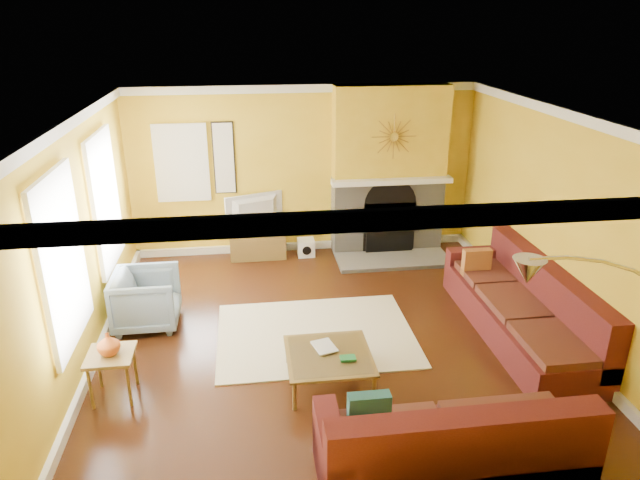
{
  "coord_description": "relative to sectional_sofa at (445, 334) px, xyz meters",
  "views": [
    {
      "loc": [
        -0.92,
        -5.87,
        3.7
      ],
      "look_at": [
        -0.08,
        0.4,
        1.18
      ],
      "focal_mm": 32.0,
      "sensor_mm": 36.0,
      "label": 1
    }
  ],
  "objects": [
    {
      "name": "floor",
      "position": [
        -1.15,
        0.7,
        -0.46
      ],
      "size": [
        5.5,
        6.0,
        0.02
      ],
      "primitive_type": "cube",
      "color": "#4C2410",
      "rests_on": "ground"
    },
    {
      "name": "ceiling",
      "position": [
        -1.15,
        0.7,
        2.26
      ],
      "size": [
        5.5,
        6.0,
        0.02
      ],
      "primitive_type": "cube",
      "color": "white",
      "rests_on": "ground"
    },
    {
      "name": "wall_back",
      "position": [
        -1.15,
        3.71,
        0.9
      ],
      "size": [
        5.5,
        0.02,
        2.7
      ],
      "primitive_type": "cube",
      "color": "gold",
      "rests_on": "ground"
    },
    {
      "name": "wall_front",
      "position": [
        -1.15,
        -2.31,
        0.9
      ],
      "size": [
        5.5,
        0.02,
        2.7
      ],
      "primitive_type": "cube",
      "color": "gold",
      "rests_on": "ground"
    },
    {
      "name": "wall_left",
      "position": [
        -3.91,
        0.7,
        0.9
      ],
      "size": [
        0.02,
        6.0,
        2.7
      ],
      "primitive_type": "cube",
      "color": "gold",
      "rests_on": "ground"
    },
    {
      "name": "wall_right",
      "position": [
        1.61,
        0.7,
        0.9
      ],
      "size": [
        0.02,
        6.0,
        2.7
      ],
      "primitive_type": "cube",
      "color": "gold",
      "rests_on": "ground"
    },
    {
      "name": "baseboard",
      "position": [
        -1.15,
        0.7,
        -0.39
      ],
      "size": [
        5.5,
        6.0,
        0.12
      ],
      "primitive_type": null,
      "color": "white",
      "rests_on": "floor"
    },
    {
      "name": "crown_molding",
      "position": [
        -1.15,
        0.7,
        2.19
      ],
      "size": [
        5.5,
        6.0,
        0.12
      ],
      "primitive_type": null,
      "color": "white",
      "rests_on": "ceiling"
    },
    {
      "name": "window_left_near",
      "position": [
        -3.87,
        2.0,
        1.05
      ],
      "size": [
        0.06,
        1.22,
        1.72
      ],
      "primitive_type": "cube",
      "color": "white",
      "rests_on": "wall_left"
    },
    {
      "name": "window_left_far",
      "position": [
        -3.87,
        0.1,
        1.05
      ],
      "size": [
        0.06,
        1.22,
        1.72
      ],
      "primitive_type": "cube",
      "color": "white",
      "rests_on": "wall_left"
    },
    {
      "name": "window_back",
      "position": [
        -3.05,
        3.66,
        1.1
      ],
      "size": [
        0.82,
        0.06,
        1.22
      ],
      "primitive_type": "cube",
      "color": "white",
      "rests_on": "wall_back"
    },
    {
      "name": "wall_art",
      "position": [
        -2.4,
        3.67,
        1.15
      ],
      "size": [
        0.34,
        0.04,
        1.14
      ],
      "primitive_type": "cube",
      "color": "white",
      "rests_on": "wall_back"
    },
    {
      "name": "fireplace",
      "position": [
        0.2,
        3.5,
        0.9
      ],
      "size": [
        1.8,
        0.4,
        2.7
      ],
      "primitive_type": null,
      "color": "gray",
      "rests_on": "floor"
    },
    {
      "name": "mantel",
      "position": [
        0.2,
        3.26,
        0.8
      ],
      "size": [
        1.92,
        0.22,
        0.08
      ],
      "primitive_type": "cube",
      "color": "white",
      "rests_on": "fireplace"
    },
    {
      "name": "hearth",
      "position": [
        0.2,
        2.95,
        -0.42
      ],
      "size": [
        1.8,
        0.7,
        0.06
      ],
      "primitive_type": "cube",
      "color": "gray",
      "rests_on": "floor"
    },
    {
      "name": "sunburst",
      "position": [
        0.2,
        3.27,
        1.5
      ],
      "size": [
        0.7,
        0.04,
        0.7
      ],
      "primitive_type": null,
      "color": "olive",
      "rests_on": "fireplace"
    },
    {
      "name": "rug",
      "position": [
        -1.32,
        0.9,
        -0.44
      ],
      "size": [
        2.4,
        1.8,
        0.02
      ],
      "primitive_type": "cube",
      "color": "beige",
      "rests_on": "floor"
    },
    {
      "name": "sectional_sofa",
      "position": [
        0.0,
        0.0,
        0.0
      ],
      "size": [
        3.19,
        4.0,
        0.9
      ],
      "primitive_type": null,
      "color": "#591C1D",
      "rests_on": "floor"
    },
    {
      "name": "coffee_table",
      "position": [
        -1.3,
        -0.08,
        -0.27
      ],
      "size": [
        0.9,
        0.9,
        0.36
      ],
      "primitive_type": null,
      "color": "white",
      "rests_on": "floor"
    },
    {
      "name": "media_console",
      "position": [
        -1.94,
        3.44,
        -0.21
      ],
      "size": [
        0.89,
        0.4,
        0.49
      ],
      "primitive_type": "cube",
      "color": "brown",
      "rests_on": "floor"
    },
    {
      "name": "tv",
      "position": [
        -1.94,
        3.44,
        0.32
      ],
      "size": [
        0.95,
        0.45,
        0.56
      ],
      "primitive_type": "imported",
      "rotation": [
        0.0,
        0.0,
        3.49
      ],
      "color": "black",
      "rests_on": "media_console"
    },
    {
      "name": "subwoofer",
      "position": [
        -1.16,
        3.41,
        -0.31
      ],
      "size": [
        0.27,
        0.27,
        0.27
      ],
      "primitive_type": "cube",
      "color": "white",
      "rests_on": "floor"
    },
    {
      "name": "armchair",
      "position": [
        -3.39,
        1.43,
        -0.09
      ],
      "size": [
        0.8,
        0.78,
        0.73
      ],
      "primitive_type": "imported",
      "rotation": [
        0.0,
        0.0,
        1.57
      ],
      "color": "gray",
      "rests_on": "floor"
    },
    {
      "name": "side_table",
      "position": [
        -3.53,
        -0.03,
        -0.2
      ],
      "size": [
        0.46,
        0.46,
        0.51
      ],
      "primitive_type": null,
      "color": "brown",
      "rests_on": "floor"
    },
    {
      "name": "vase",
      "position": [
        -3.53,
        -0.03,
        0.18
      ],
      "size": [
        0.23,
        0.23,
        0.24
      ],
      "primitive_type": "imported",
      "color": "#C7571B",
      "rests_on": "side_table"
    },
    {
      "name": "book",
      "position": [
        -1.43,
        0.01,
        -0.08
      ],
      "size": [
        0.28,
        0.34,
        0.03
      ],
      "primitive_type": "imported",
      "rotation": [
        0.0,
        0.0,
        0.26
      ],
      "color": "white",
      "rests_on": "coffee_table"
    },
    {
      "name": "arc_lamp",
      "position": [
        0.39,
        -2.1,
        0.68
      ],
      "size": [
        1.43,
        0.36,
        2.26
      ],
      "primitive_type": null,
      "color": "silver",
      "rests_on": "floor"
    }
  ]
}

